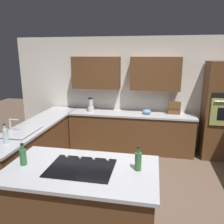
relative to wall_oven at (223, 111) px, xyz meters
The scene contains 17 objects.
ground_plane 2.73m from the wall_oven, 42.84° to the left, with size 14.00×14.00×0.00m, color brown.
wall_back 1.99m from the wall_oven, ahead, with size 6.00×0.44×2.60m.
lower_cabinets_back 2.04m from the wall_oven, ahead, with size 2.80×0.60×0.86m, color brown.
countertop_back 1.96m from the wall_oven, ahead, with size 2.84×0.64×0.04m, color #B2B2B7.
lower_cabinets_side 3.90m from the wall_oven, 17.62° to the left, with size 0.60×2.90×0.86m, color brown.
countertop_side 3.85m from the wall_oven, 17.62° to the left, with size 0.64×2.94×0.04m, color #B2B2B7.
island_base 3.57m from the wall_oven, 49.93° to the left, with size 1.72×0.93×0.86m, color brown.
island_top 3.52m from the wall_oven, 49.93° to the left, with size 1.80×1.01×0.04m, color #B2B2B7.
wall_oven is the anchor object (origin of this frame).
sink_unit 4.04m from the wall_oven, 24.37° to the left, with size 0.46×0.70×0.23m.
cooktop 3.51m from the wall_oven, 49.86° to the left, with size 0.76×0.56×0.03m.
blender 2.90m from the wall_oven, ahead, with size 0.15×0.15×0.32m.
mixing_bowl 1.60m from the wall_oven, ahead, with size 0.20×0.20×0.11m, color #668CB2.
spice_rack 1.00m from the wall_oven, ahead, with size 0.27×0.11×0.29m.
dish_soap_bottle 4.21m from the wall_oven, 30.67° to the left, with size 0.07×0.07×0.30m.
oil_bottle 4.04m from the wall_oven, 42.58° to the left, with size 0.08×0.08×0.28m.
second_bottle 3.06m from the wall_oven, 58.42° to the left, with size 0.08×0.08×0.30m.
Camera 1 is at (-0.39, 3.28, 2.20)m, focal length 36.28 mm.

